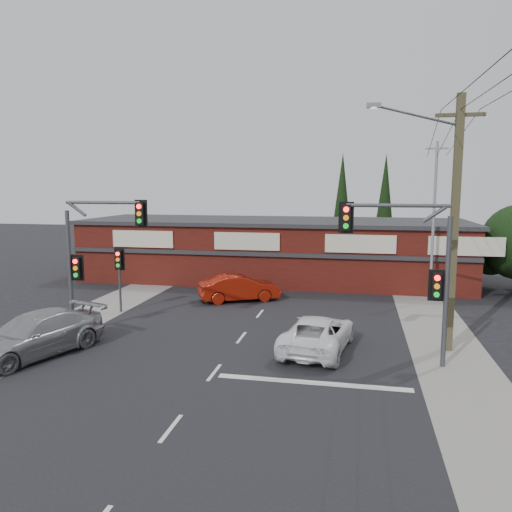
% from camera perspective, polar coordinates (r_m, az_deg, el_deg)
% --- Properties ---
extents(ground, '(120.00, 120.00, 0.00)m').
position_cam_1_polar(ground, '(19.28, -3.71, -11.85)').
color(ground, black).
rests_on(ground, ground).
extents(road_strip, '(14.00, 70.00, 0.01)m').
position_cam_1_polar(road_strip, '(23.90, -0.53, -7.87)').
color(road_strip, black).
rests_on(road_strip, ground).
extents(verge_left, '(3.00, 70.00, 0.02)m').
position_cam_1_polar(verge_left, '(26.94, -18.62, -6.47)').
color(verge_left, gray).
rests_on(verge_left, ground).
extents(verge_right, '(3.00, 70.00, 0.02)m').
position_cam_1_polar(verge_right, '(23.70, 20.24, -8.51)').
color(verge_right, gray).
rests_on(verge_right, ground).
extents(stop_line, '(6.50, 0.35, 0.01)m').
position_cam_1_polar(stop_line, '(17.31, 6.52, -14.19)').
color(stop_line, silver).
rests_on(stop_line, ground).
extents(white_suv, '(3.01, 5.33, 1.40)m').
position_cam_1_polar(white_suv, '(20.33, 7.08, -8.75)').
color(white_suv, white).
rests_on(white_suv, ground).
extents(silver_suv, '(4.08, 6.11, 1.64)m').
position_cam_1_polar(silver_suv, '(21.33, -23.98, -8.25)').
color(silver_suv, '#A2A5A8').
rests_on(silver_suv, ground).
extents(red_sedan, '(4.81, 3.51, 1.51)m').
position_cam_1_polar(red_sedan, '(28.67, -1.92, -3.66)').
color(red_sedan, maroon).
rests_on(red_sedan, ground).
extents(lane_dashes, '(0.12, 56.00, 0.01)m').
position_cam_1_polar(lane_dashes, '(27.89, 1.29, -5.54)').
color(lane_dashes, silver).
rests_on(lane_dashes, ground).
extents(shop_building, '(27.30, 8.40, 4.22)m').
position_cam_1_polar(shop_building, '(35.23, 1.97, 0.79)').
color(shop_building, '#44120D').
rests_on(shop_building, ground).
extents(conifer_near, '(1.80, 1.80, 9.25)m').
position_cam_1_polar(conifer_near, '(41.52, 9.80, 6.40)').
color(conifer_near, '#2D2116').
rests_on(conifer_near, ground).
extents(conifer_far, '(1.80, 1.80, 9.25)m').
position_cam_1_polar(conifer_far, '(43.55, 14.52, 6.33)').
color(conifer_far, '#2D2116').
rests_on(conifer_far, ground).
extents(traffic_mast_left, '(3.77, 0.27, 5.97)m').
position_cam_1_polar(traffic_mast_left, '(22.65, -18.31, 0.97)').
color(traffic_mast_left, '#47494C').
rests_on(traffic_mast_left, ground).
extents(traffic_mast_right, '(3.96, 0.27, 5.97)m').
position_cam_1_polar(traffic_mast_right, '(18.78, 17.68, -0.32)').
color(traffic_mast_right, '#47494C').
rests_on(traffic_mast_right, ground).
extents(pedestal_signal, '(0.55, 0.27, 3.38)m').
position_cam_1_polar(pedestal_signal, '(26.71, -15.36, -1.20)').
color(pedestal_signal, '#47494C').
rests_on(pedestal_signal, ground).
extents(utility_pole, '(4.38, 0.59, 10.00)m').
position_cam_1_polar(utility_pole, '(20.80, 21.40, 4.30)').
color(utility_pole, brown).
rests_on(utility_pole, ground).
extents(steel_pole, '(1.20, 0.16, 9.00)m').
position_cam_1_polar(steel_pole, '(29.83, 19.64, 4.00)').
color(steel_pole, gray).
rests_on(steel_pole, ground).
extents(power_lines, '(2.01, 29.00, 1.22)m').
position_cam_1_polar(power_lines, '(15.65, 26.01, 16.42)').
color(power_lines, black).
rests_on(power_lines, ground).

